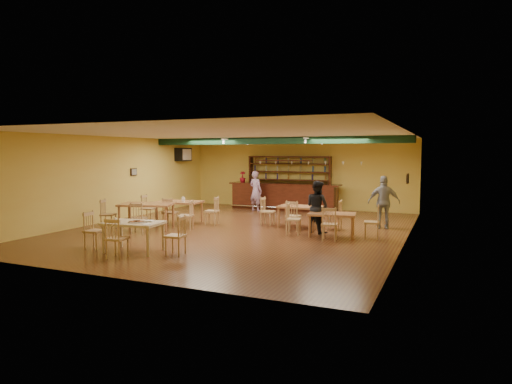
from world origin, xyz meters
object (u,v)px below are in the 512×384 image
at_px(bar_counter, 284,197).
at_px(patron_bar, 256,191).
at_px(dining_table_a, 180,212).
at_px(patron_right_a, 317,207).
at_px(dining_table_c, 147,216).
at_px(dining_table_d, 332,225).
at_px(near_table, 134,237).
at_px(dining_table_b, 300,217).

distance_m(bar_counter, patron_bar, 1.29).
relative_size(dining_table_a, patron_right_a, 0.95).
distance_m(dining_table_c, dining_table_d, 5.80).
xyz_separation_m(dining_table_d, patron_right_a, (-0.53, 0.35, 0.45)).
bearing_deg(patron_bar, patron_right_a, 151.22).
height_order(patron_bar, patron_right_a, patron_bar).
height_order(dining_table_a, dining_table_c, dining_table_c).
xyz_separation_m(dining_table_a, patron_bar, (1.15, 3.98, 0.46)).
xyz_separation_m(dining_table_d, patron_bar, (-4.31, 4.34, 0.50)).
xyz_separation_m(patron_bar, patron_right_a, (3.77, -3.99, -0.05)).
height_order(near_table, patron_right_a, patron_right_a).
height_order(dining_table_d, patron_right_a, patron_right_a).
bearing_deg(dining_table_b, bar_counter, 116.93).
bearing_deg(dining_table_c, patron_right_a, -1.58).
height_order(bar_counter, dining_table_b, bar_counter).
bearing_deg(dining_table_b, dining_table_c, -151.77).
bearing_deg(dining_table_c, near_table, -76.15).
bearing_deg(dining_table_c, bar_counter, 51.82).
bearing_deg(dining_table_b, dining_table_a, -168.91).
xyz_separation_m(near_table, patron_bar, (-0.35, 8.29, 0.47)).
bearing_deg(patron_right_a, dining_table_a, 30.53).
distance_m(dining_table_c, near_table, 3.28).
distance_m(bar_counter, patron_right_a, 5.58).
xyz_separation_m(near_table, patron_right_a, (3.42, 4.30, 0.43)).
distance_m(dining_table_c, patron_bar, 5.69).
height_order(dining_table_c, patron_right_a, patron_right_a).
height_order(dining_table_c, near_table, dining_table_c).
bearing_deg(near_table, patron_right_a, 45.39).
bearing_deg(dining_table_a, dining_table_c, -105.85).
height_order(dining_table_a, near_table, dining_table_a).
xyz_separation_m(dining_table_c, patron_bar, (1.38, 5.50, 0.43)).
distance_m(dining_table_b, patron_bar, 4.39).
bearing_deg(dining_table_c, patron_bar, 58.03).
distance_m(dining_table_b, patron_right_a, 1.22).
distance_m(bar_counter, dining_table_b, 4.50).
bearing_deg(near_table, dining_table_a, 103.08).
bearing_deg(patron_right_a, near_table, 82.16).
distance_m(dining_table_d, patron_right_a, 0.78).
distance_m(dining_table_b, dining_table_c, 4.93).
bearing_deg(bar_counter, patron_right_a, -59.70).
relative_size(bar_counter, near_table, 3.50).
bearing_deg(dining_table_b, dining_table_d, -40.49).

